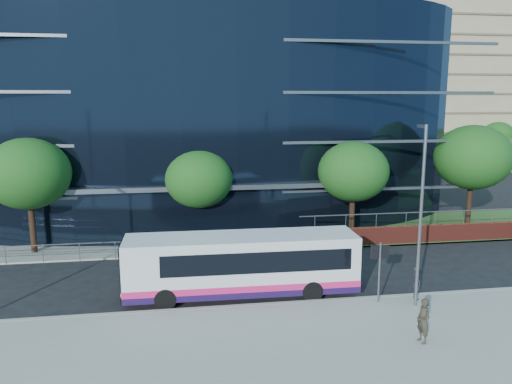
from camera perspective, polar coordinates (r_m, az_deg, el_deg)
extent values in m
plane|color=black|center=(23.97, 2.01, -11.97)|extent=(200.00, 200.00, 0.00)
cube|color=gray|center=(19.52, 4.93, -17.30)|extent=(80.00, 8.00, 0.15)
cube|color=gray|center=(23.04, 2.50, -12.72)|extent=(80.00, 0.25, 0.16)
cube|color=gold|center=(23.25, 2.40, -12.70)|extent=(80.00, 0.08, 0.01)
cube|color=gold|center=(23.38, 2.32, -12.55)|extent=(80.00, 0.08, 0.01)
cube|color=gray|center=(34.03, -11.60, -5.21)|extent=(50.00, 8.00, 0.10)
cube|color=black|center=(45.74, -8.73, 8.99)|extent=(38.00, 16.00, 16.00)
cube|color=#595E66|center=(31.71, -8.35, 0.51)|extent=(22.00, 1.20, 0.30)
cube|color=slate|center=(30.09, -15.82, -5.52)|extent=(24.00, 0.05, 0.05)
cube|color=slate|center=(30.22, -15.78, -6.34)|extent=(24.00, 0.05, 0.05)
cylinder|color=slate|center=(30.23, -15.77, -6.43)|extent=(0.04, 0.04, 1.10)
cube|color=#2D511E|center=(86.06, 16.09, 5.40)|extent=(60.00, 42.00, 4.00)
cube|color=#9C8B68|center=(87.93, 16.04, 15.30)|extent=(50.00, 12.00, 26.00)
cylinder|color=slate|center=(23.24, 13.91, -8.93)|extent=(0.08, 0.08, 2.80)
cube|color=black|center=(22.96, 13.99, -6.68)|extent=(0.85, 0.06, 0.60)
cylinder|color=black|center=(32.83, -24.17, -3.64)|extent=(0.36, 0.36, 3.30)
ellipsoid|color=#134514|center=(32.24, -24.61, 1.93)|extent=(4.95, 4.95, 4.21)
cylinder|color=black|center=(32.20, -6.46, -3.42)|extent=(0.36, 0.36, 2.86)
ellipsoid|color=#134514|center=(31.64, -6.56, 1.49)|extent=(4.29, 4.29, 3.65)
cylinder|color=black|center=(33.60, 10.89, -2.76)|extent=(0.36, 0.36, 3.08)
ellipsoid|color=#134514|center=(33.05, 11.07, 2.32)|extent=(4.62, 4.62, 3.93)
cylinder|color=black|center=(38.37, 23.15, -1.44)|extent=(0.36, 0.36, 3.52)
ellipsoid|color=#134514|center=(37.85, 23.53, 3.66)|extent=(5.28, 5.28, 4.49)
cylinder|color=black|center=(68.31, 15.59, 3.78)|extent=(0.36, 0.36, 3.08)
ellipsoid|color=#134514|center=(68.04, 15.72, 6.30)|extent=(4.62, 4.62, 3.93)
cylinder|color=black|center=(77.97, 25.77, 3.84)|extent=(0.36, 0.36, 2.86)
ellipsoid|color=#134514|center=(77.74, 25.93, 5.88)|extent=(4.29, 4.29, 3.65)
cylinder|color=slate|center=(22.62, 18.30, -2.84)|extent=(0.14, 0.14, 8.00)
cube|color=slate|center=(22.39, 18.47, 7.13)|extent=(0.15, 0.70, 0.12)
cube|color=silver|center=(23.61, -1.64, -8.07)|extent=(10.82, 2.63, 2.60)
cube|color=#1E0E3C|center=(24.00, -1.62, -10.68)|extent=(10.84, 2.68, 0.29)
cube|color=#CC1D63|center=(23.89, -1.63, -10.02)|extent=(10.84, 2.68, 0.29)
cube|color=black|center=(23.56, -0.21, -7.16)|extent=(8.66, 2.64, 0.98)
cube|color=black|center=(23.63, -14.95, -8.11)|extent=(0.12, 2.11, 1.52)
cube|color=black|center=(23.36, -15.08, -6.01)|extent=(0.13, 2.01, 0.39)
cube|color=yellow|center=(23.60, -15.11, -5.84)|extent=(0.06, 1.08, 0.22)
cube|color=black|center=(24.08, -14.80, -11.09)|extent=(0.14, 2.35, 0.24)
cylinder|color=black|center=(22.88, -10.32, -11.95)|extent=(0.98, 0.31, 0.98)
cylinder|color=black|center=(23.52, 6.45, -11.20)|extent=(0.98, 0.31, 0.98)
imported|color=#282132|center=(24.29, 17.87, -9.83)|extent=(0.40, 0.59, 1.56)
imported|color=#312C22|center=(20.29, 18.58, -13.77)|extent=(0.52, 0.69, 1.73)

